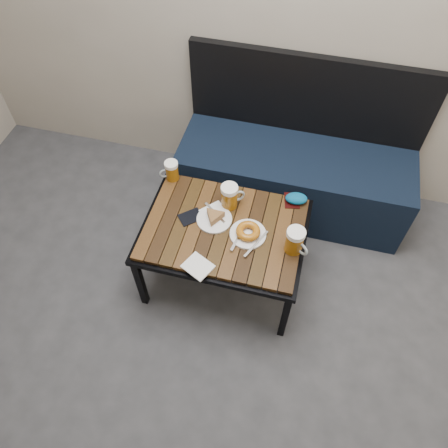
% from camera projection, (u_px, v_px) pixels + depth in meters
% --- Properties ---
extents(room_shell, '(4.00, 4.00, 4.00)m').
position_uv_depth(room_shell, '(195.00, 86.00, 0.84)').
color(room_shell, gray).
rests_on(room_shell, ground).
extents(bench, '(1.40, 0.50, 0.95)m').
position_uv_depth(bench, '(294.00, 172.00, 2.73)').
color(bench, black).
rests_on(bench, ground).
extents(cafe_table, '(0.84, 0.62, 0.47)m').
position_uv_depth(cafe_table, '(224.00, 232.00, 2.26)').
color(cafe_table, black).
rests_on(cafe_table, ground).
extents(beer_mug_left, '(0.11, 0.09, 0.12)m').
position_uv_depth(beer_mug_left, '(171.00, 171.00, 2.38)').
color(beer_mug_left, '#8E520B').
rests_on(beer_mug_left, cafe_table).
extents(beer_mug_centre, '(0.13, 0.12, 0.14)m').
position_uv_depth(beer_mug_centre, '(230.00, 196.00, 2.25)').
color(beer_mug_centre, '#8E520B').
rests_on(beer_mug_centre, cafe_table).
extents(beer_mug_right, '(0.13, 0.12, 0.15)m').
position_uv_depth(beer_mug_right, '(295.00, 241.00, 2.08)').
color(beer_mug_right, '#8E520B').
rests_on(beer_mug_right, cafe_table).
extents(plate_pie, '(0.18, 0.18, 0.05)m').
position_uv_depth(plate_pie, '(214.00, 218.00, 2.23)').
color(plate_pie, white).
rests_on(plate_pie, cafe_table).
extents(plate_bagel, '(0.19, 0.24, 0.05)m').
position_uv_depth(plate_bagel, '(248.00, 233.00, 2.18)').
color(plate_bagel, white).
rests_on(plate_bagel, cafe_table).
extents(napkin_left, '(0.18, 0.18, 0.01)m').
position_uv_depth(napkin_left, '(215.00, 213.00, 2.27)').
color(napkin_left, white).
rests_on(napkin_left, cafe_table).
extents(napkin_right, '(0.17, 0.16, 0.01)m').
position_uv_depth(napkin_right, '(198.00, 266.00, 2.08)').
color(napkin_right, white).
rests_on(napkin_right, cafe_table).
extents(passport_navy, '(0.14, 0.14, 0.01)m').
position_uv_depth(passport_navy, '(191.00, 217.00, 2.26)').
color(passport_navy, black).
rests_on(passport_navy, cafe_table).
extents(passport_burgundy, '(0.10, 0.12, 0.01)m').
position_uv_depth(passport_burgundy, '(292.00, 200.00, 2.33)').
color(passport_burgundy, black).
rests_on(passport_burgundy, cafe_table).
extents(knit_pouch, '(0.13, 0.09, 0.05)m').
position_uv_depth(knit_pouch, '(296.00, 198.00, 2.30)').
color(knit_pouch, '#05478D').
rests_on(knit_pouch, cafe_table).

